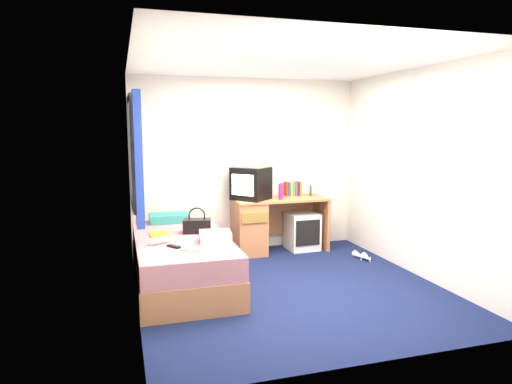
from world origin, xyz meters
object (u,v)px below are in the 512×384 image
object	(u,v)px
pillow	(169,218)
crt_tv	(251,183)
colour_swatch_fan	(190,250)
white_heels	(363,257)
pink_water_bottle	(281,192)
magazine	(159,234)
remote_control	(174,246)
handbag	(197,225)
vcr	(251,164)
bed	(182,261)
aerosol_can	(272,191)
storage_cube	(302,231)
picture_frame	(310,191)
towel	(215,236)
desk	(261,223)
water_bottle	(159,241)

from	to	relation	value
pillow	crt_tv	world-z (taller)	crt_tv
colour_swatch_fan	white_heels	world-z (taller)	colour_swatch_fan
crt_tv	pink_water_bottle	size ratio (longest dim) A/B	2.95
magazine	white_heels	size ratio (longest dim) A/B	0.79
remote_control	handbag	bearing A→B (deg)	25.83
colour_swatch_fan	pillow	bearing A→B (deg)	92.10
magazine	pink_water_bottle	bearing A→B (deg)	23.20
pillow	vcr	xyz separation A→B (m)	(1.13, 0.20, 0.64)
bed	crt_tv	world-z (taller)	crt_tv
pillow	crt_tv	xyz separation A→B (m)	(1.13, 0.20, 0.38)
crt_tv	magazine	bearing A→B (deg)	-98.67
white_heels	vcr	bearing A→B (deg)	149.80
bed	pink_water_bottle	distance (m)	1.83
aerosol_can	magazine	xyz separation A→B (m)	(-1.63, -0.92, -0.30)
pillow	remote_control	world-z (taller)	pillow
storage_cube	white_heels	xyz separation A→B (m)	(0.57, -0.74, -0.22)
handbag	remote_control	bearing A→B (deg)	-108.53
colour_swatch_fan	vcr	bearing A→B (deg)	56.08
picture_frame	vcr	bearing A→B (deg)	-156.84
crt_tv	vcr	world-z (taller)	vcr
handbag	magazine	bearing A→B (deg)	-171.33
pillow	towel	bearing A→B (deg)	-72.22
crt_tv	towel	bearing A→B (deg)	-71.73
storage_cube	bed	bearing A→B (deg)	-153.37
desk	remote_control	size ratio (longest dim) A/B	8.12
white_heels	aerosol_can	bearing A→B (deg)	140.24
crt_tv	white_heels	xyz separation A→B (m)	(1.32, -0.76, -0.93)
picture_frame	remote_control	xyz separation A→B (m)	(-2.14, -1.54, -0.27)
handbag	magazine	size ratio (longest dim) A/B	1.21
water_bottle	remote_control	world-z (taller)	water_bottle
bed	aerosol_can	xyz separation A→B (m)	(1.40, 1.09, 0.58)
towel	remote_control	distance (m)	0.46
white_heels	colour_swatch_fan	bearing A→B (deg)	-160.56
storage_cube	colour_swatch_fan	size ratio (longest dim) A/B	2.38
bed	crt_tv	bearing A→B (deg)	43.20
aerosol_can	water_bottle	distance (m)	2.14
bed	white_heels	size ratio (longest dim) A/B	5.65
magazine	white_heels	bearing A→B (deg)	1.88
desk	colour_swatch_fan	size ratio (longest dim) A/B	5.91
pink_water_bottle	pillow	bearing A→B (deg)	-176.96
remote_control	vcr	bearing A→B (deg)	15.43
bed	towel	size ratio (longest dim) A/B	6.15
desk	crt_tv	world-z (taller)	crt_tv
magazine	vcr	bearing A→B (deg)	32.93
colour_swatch_fan	white_heels	distance (m)	2.59
picture_frame	white_heels	world-z (taller)	picture_frame
pink_water_bottle	white_heels	distance (m)	1.39
bed	storage_cube	xyz separation A→B (m)	(1.83, 1.00, -0.01)
storage_cube	pillow	bearing A→B (deg)	-176.49
desk	storage_cube	xyz separation A→B (m)	(0.61, -0.02, -0.14)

